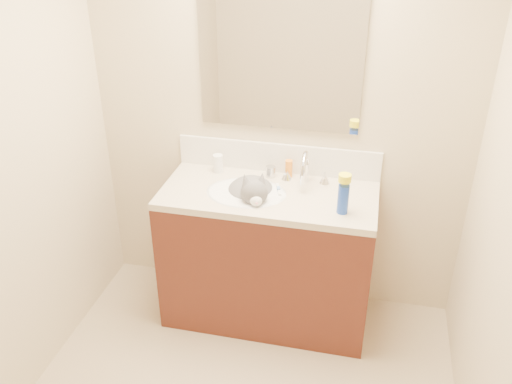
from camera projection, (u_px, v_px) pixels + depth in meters
The scene contains 16 objects.
room_shell at pixel (213, 165), 1.87m from camera, with size 2.24×2.54×2.52m.
vanity_cabinet at pixel (268, 258), 3.22m from camera, with size 1.20×0.55×0.82m, color #481D13.
counter_slab at pixel (268, 195), 3.01m from camera, with size 1.20×0.55×0.04m, color beige.
basin at pixel (246, 203), 3.03m from camera, with size 0.45×0.36×0.14m, color white.
faucet at pixel (305, 171), 3.04m from camera, with size 0.28×0.20×0.21m.
cat at pixel (251, 195), 3.04m from camera, with size 0.40×0.43×0.32m.
backsplash at pixel (278, 158), 3.18m from camera, with size 1.20×0.02×0.18m, color silver.
mirror at pixel (280, 58), 2.90m from camera, with size 0.90×0.02×0.80m, color white.
pill_bottle at pixel (218, 163), 3.20m from camera, with size 0.06×0.06×0.11m, color white.
pill_label at pixel (218, 165), 3.21m from camera, with size 0.06×0.06×0.04m, color orange.
silver_jar at pixel (271, 172), 3.15m from camera, with size 0.06×0.06×0.07m, color #B7B7BC.
amber_bottle at pixel (289, 169), 3.14m from camera, with size 0.04×0.04×0.11m, color orange.
toothbrush at pixel (279, 189), 3.02m from camera, with size 0.01×0.13×0.01m, color white.
toothbrush_head at pixel (279, 189), 3.02m from camera, with size 0.02×0.03×0.02m, color #648DD6.
spray_can at pixel (343, 199), 2.77m from camera, with size 0.06×0.06×0.16m, color #183AA9.
spray_cap at pixel (345, 178), 2.71m from camera, with size 0.07×0.07×0.04m, color yellow.
Camera 1 is at (0.52, -1.61, 2.30)m, focal length 38.00 mm.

